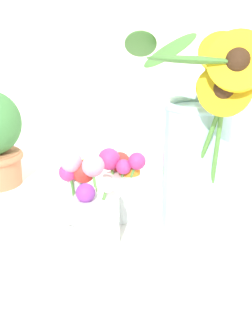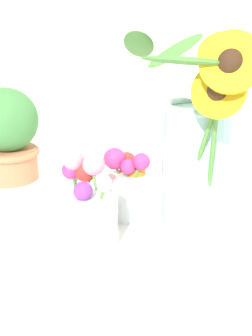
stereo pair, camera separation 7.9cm
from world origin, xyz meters
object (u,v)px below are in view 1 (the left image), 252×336
Objects in this scene: mason_jar_sunflowers at (198,156)px; vase_small_center at (96,213)px; serving_tray at (126,240)px; vase_bulb_right at (77,192)px; vase_small_back at (122,184)px.

mason_jar_sunflowers is 0.19m from vase_small_center.
vase_small_center is (-0.14, -0.09, -0.10)m from mason_jar_sunflowers.
serving_tray is 3.10× the size of vase_bulb_right.
vase_small_back is at bearing 57.61° from vase_bulb_right.
vase_small_center is 0.13m from vase_small_back.
vase_small_back is at bearing 98.55° from vase_small_center.
vase_small_center reaches higher than serving_tray.
vase_bulb_right reaches higher than vase_small_back.
vase_small_center is (-0.03, -0.05, 0.07)m from serving_tray.
vase_bulb_right is at bearing -122.39° from vase_small_back.
vase_bulb_right is 1.12× the size of vase_small_back.
serving_tray is 0.20m from mason_jar_sunflowers.
vase_small_center is 1.00× the size of vase_bulb_right.
mason_jar_sunflowers is at bearing 33.04° from vase_small_center.
vase_small_back is (0.05, 0.08, -0.00)m from vase_bulb_right.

